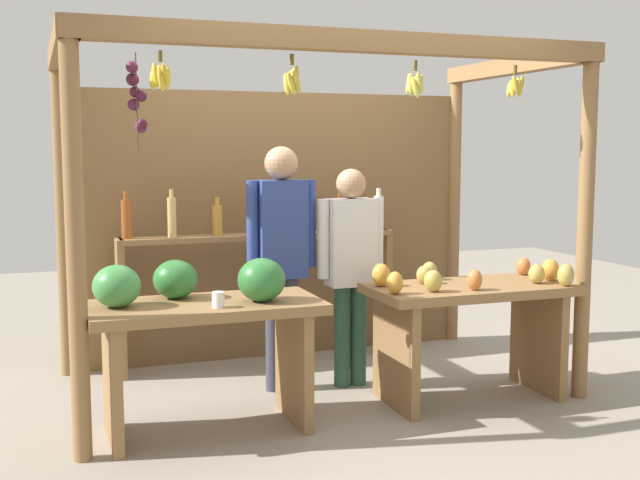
# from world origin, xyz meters

# --- Properties ---
(ground_plane) EXTENTS (12.00, 12.00, 0.00)m
(ground_plane) POSITION_xyz_m (0.00, 0.00, 0.00)
(ground_plane) COLOR gray
(ground_plane) RESTS_ON ground
(market_stall) EXTENTS (3.28, 1.81, 2.30)m
(market_stall) POSITION_xyz_m (-0.01, 0.40, 1.33)
(market_stall) COLOR olive
(market_stall) RESTS_ON ground
(fruit_counter_left) EXTENTS (1.34, 0.67, 1.01)m
(fruit_counter_left) POSITION_xyz_m (-0.90, -0.63, 0.66)
(fruit_counter_left) COLOR olive
(fruit_counter_left) RESTS_ON ground
(fruit_counter_right) EXTENTS (1.33, 0.64, 0.91)m
(fruit_counter_right) POSITION_xyz_m (0.87, -0.64, 0.58)
(fruit_counter_right) COLOR olive
(fruit_counter_right) RESTS_ON ground
(bottle_shelf_unit) EXTENTS (2.10, 0.22, 1.36)m
(bottle_shelf_unit) POSITION_xyz_m (-0.18, 0.64, 0.82)
(bottle_shelf_unit) COLOR olive
(bottle_shelf_unit) RESTS_ON ground
(vendor_man) EXTENTS (0.48, 0.22, 1.65)m
(vendor_man) POSITION_xyz_m (-0.22, -0.03, 0.99)
(vendor_man) COLOR #3B3D4D
(vendor_man) RESTS_ON ground
(vendor_woman) EXTENTS (0.48, 0.20, 1.50)m
(vendor_woman) POSITION_xyz_m (0.25, -0.10, 0.89)
(vendor_woman) COLOR #2B5441
(vendor_woman) RESTS_ON ground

